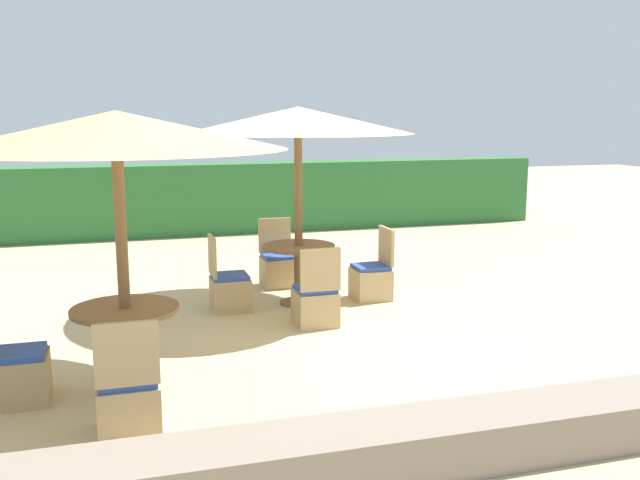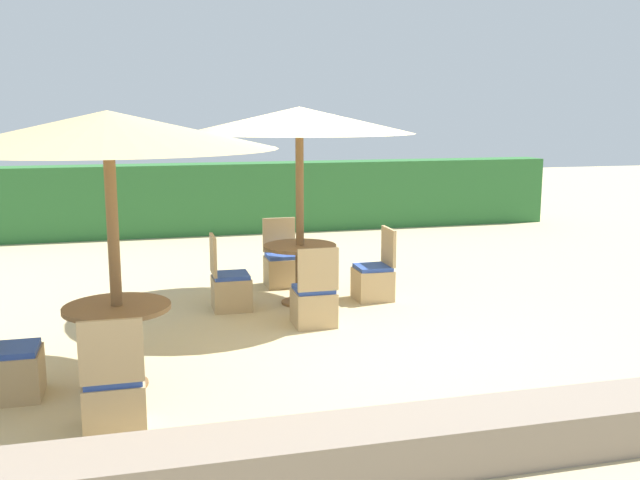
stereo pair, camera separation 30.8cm
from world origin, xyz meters
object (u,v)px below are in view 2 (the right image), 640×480
at_px(round_table_center, 300,260).
at_px(patio_chair_center_west, 230,288).
at_px(round_table_front_left, 118,326).
at_px(patio_chair_front_left_south, 115,397).
at_px(patio_chair_front_left_west, 11,368).
at_px(parasol_center, 299,121).
at_px(patio_chair_center_east, 374,280).
at_px(parasol_front_left, 108,131).
at_px(patio_chair_center_south, 314,303).
at_px(patio_chair_center_north, 282,267).

relative_size(round_table_center, patio_chair_center_west, 0.98).
height_order(round_table_front_left, patio_chair_front_left_south, patio_chair_front_left_south).
height_order(patio_chair_front_left_west, parasol_center, parasol_center).
height_order(patio_chair_front_left_south, patio_chair_center_west, same).
xyz_separation_m(patio_chair_front_left_south, round_table_center, (2.18, 3.21, 0.30)).
bearing_deg(patio_chair_front_left_west, round_table_front_left, 92.07).
bearing_deg(patio_chair_front_left_south, patio_chair_front_left_west, 134.94).
bearing_deg(patio_chair_center_east, round_table_center, 87.25).
distance_m(round_table_front_left, patio_chair_center_west, 2.61).
xyz_separation_m(parasol_front_left, patio_chair_front_left_south, (-0.02, -0.90, -1.98)).
bearing_deg(round_table_center, parasol_center, 0.00).
height_order(patio_chair_front_left_south, round_table_center, patio_chair_front_left_south).
xyz_separation_m(patio_chair_center_east, patio_chair_center_west, (-1.87, -0.00, 0.00)).
xyz_separation_m(round_table_front_left, round_table_center, (2.16, 2.31, 0.01)).
height_order(patio_chair_center_east, patio_chair_center_south, same).
bearing_deg(patio_chair_center_west, patio_chair_front_left_west, -43.25).
bearing_deg(parasol_front_left, patio_chair_center_north, 57.13).
distance_m(round_table_center, patio_chair_center_west, 0.95).
xyz_separation_m(round_table_front_left, patio_chair_center_north, (2.13, 3.29, -0.29)).
xyz_separation_m(parasol_front_left, patio_chair_center_east, (3.13, 2.26, -1.98)).
bearing_deg(patio_chair_center_west, round_table_front_left, -29.27).
distance_m(parasol_front_left, patio_chair_front_left_west, 2.17).
bearing_deg(round_table_front_left, patio_chair_center_north, 57.13).
bearing_deg(patio_chair_center_north, round_table_center, 92.19).
relative_size(parasol_front_left, patio_chair_center_west, 3.06).
height_order(parasol_center, patio_chair_center_east, parasol_center).
distance_m(round_table_front_left, round_table_center, 3.16).
height_order(round_table_front_left, parasol_center, parasol_center).
height_order(round_table_center, patio_chair_center_west, patio_chair_center_west).
bearing_deg(patio_chair_center_west, parasol_center, 93.12).
distance_m(parasol_center, patio_chair_center_north, 2.25).
xyz_separation_m(parasol_center, patio_chair_center_west, (-0.90, -0.05, -2.03)).
relative_size(round_table_front_left, patio_chair_center_north, 1.00).
xyz_separation_m(patio_chair_front_left_south, parasol_center, (2.18, 3.21, 2.03)).
relative_size(parasol_front_left, patio_chair_center_east, 3.06).
height_order(round_table_center, patio_chair_center_east, patio_chair_center_east).
distance_m(patio_chair_center_east, patio_chair_center_west, 1.87).
relative_size(parasol_center, patio_chair_center_west, 3.04).
bearing_deg(round_table_center, patio_chair_center_south, -93.51).
relative_size(patio_chair_front_left_south, patio_chair_center_south, 1.00).
bearing_deg(patio_chair_center_north, patio_chair_center_east, 134.35).
relative_size(round_table_front_left, patio_chair_front_left_south, 1.00).
bearing_deg(patio_chair_front_left_west, patio_chair_center_south, 114.70).
bearing_deg(patio_chair_front_left_south, parasol_center, 55.81).
height_order(round_table_center, patio_chair_center_north, patio_chair_center_north).
bearing_deg(patio_chair_front_left_west, patio_chair_center_north, 137.78).
relative_size(round_table_front_left, patio_chair_front_left_west, 1.00).
xyz_separation_m(patio_chair_front_left_south, patio_chair_center_north, (2.14, 4.20, 0.00)).
xyz_separation_m(parasol_front_left, patio_chair_center_west, (1.27, 2.26, -1.98)).
xyz_separation_m(patio_chair_front_left_south, patio_chair_center_west, (1.28, 3.16, 0.00)).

